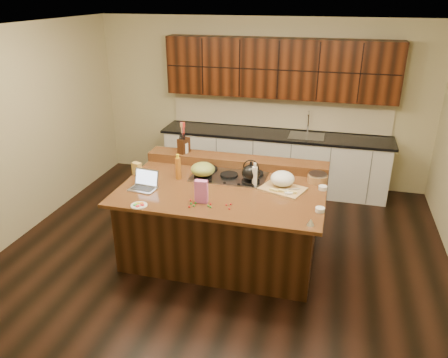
# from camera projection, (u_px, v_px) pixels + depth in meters

# --- Properties ---
(room) EXTENTS (5.52, 5.02, 2.72)m
(room) POSITION_uv_depth(u_px,v_px,m) (223.00, 153.00, 5.00)
(room) COLOR black
(room) RESTS_ON ground
(island) EXTENTS (2.40, 1.60, 0.92)m
(island) POSITION_uv_depth(u_px,v_px,m) (223.00, 221.00, 5.36)
(island) COLOR black
(island) RESTS_ON ground
(back_ledge) EXTENTS (2.40, 0.30, 0.12)m
(back_ledge) POSITION_uv_depth(u_px,v_px,m) (236.00, 161.00, 5.77)
(back_ledge) COLOR black
(back_ledge) RESTS_ON island
(cooktop) EXTENTS (0.92, 0.52, 0.05)m
(cooktop) POSITION_uv_depth(u_px,v_px,m) (229.00, 176.00, 5.44)
(cooktop) COLOR gray
(cooktop) RESTS_ON island
(back_counter) EXTENTS (3.70, 0.66, 2.40)m
(back_counter) POSITION_uv_depth(u_px,v_px,m) (276.00, 130.00, 7.06)
(back_counter) COLOR silver
(back_counter) RESTS_ON ground
(kettle) EXTENTS (0.28, 0.28, 0.20)m
(kettle) POSITION_uv_depth(u_px,v_px,m) (251.00, 173.00, 5.20)
(kettle) COLOR black
(kettle) RESTS_ON cooktop
(green_bowl) EXTENTS (0.32, 0.32, 0.16)m
(green_bowl) POSITION_uv_depth(u_px,v_px,m) (203.00, 169.00, 5.35)
(green_bowl) COLOR olive
(green_bowl) RESTS_ON cooktop
(laptop) EXTENTS (0.33, 0.27, 0.21)m
(laptop) POSITION_uv_depth(u_px,v_px,m) (145.00, 184.00, 5.12)
(laptop) COLOR #B7B7BC
(laptop) RESTS_ON island
(oil_bottle) EXTENTS (0.09, 0.09, 0.27)m
(oil_bottle) POSITION_uv_depth(u_px,v_px,m) (178.00, 169.00, 5.35)
(oil_bottle) COLOR #BE6D21
(oil_bottle) RESTS_ON island
(vinegar_bottle) EXTENTS (0.07, 0.07, 0.25)m
(vinegar_bottle) POSITION_uv_depth(u_px,v_px,m) (255.00, 177.00, 5.14)
(vinegar_bottle) COLOR silver
(vinegar_bottle) RESTS_ON island
(wooden_tray) EXTENTS (0.58, 0.50, 0.20)m
(wooden_tray) POSITION_uv_depth(u_px,v_px,m) (283.00, 181.00, 5.12)
(wooden_tray) COLOR tan
(wooden_tray) RESTS_ON island
(ramekin_a) EXTENTS (0.13, 0.13, 0.04)m
(ramekin_a) POSITION_uv_depth(u_px,v_px,m) (320.00, 210.00, 4.59)
(ramekin_a) COLOR white
(ramekin_a) RESTS_ON island
(ramekin_b) EXTENTS (0.12, 0.12, 0.04)m
(ramekin_b) POSITION_uv_depth(u_px,v_px,m) (323.00, 188.00, 5.10)
(ramekin_b) COLOR white
(ramekin_b) RESTS_ON island
(ramekin_c) EXTENTS (0.11, 0.11, 0.04)m
(ramekin_c) POSITION_uv_depth(u_px,v_px,m) (289.00, 193.00, 4.96)
(ramekin_c) COLOR white
(ramekin_c) RESTS_ON island
(strainer_bowl) EXTENTS (0.29, 0.29, 0.09)m
(strainer_bowl) POSITION_uv_depth(u_px,v_px,m) (317.00, 178.00, 5.29)
(strainer_bowl) COLOR #996B3F
(strainer_bowl) RESTS_ON island
(kitchen_timer) EXTENTS (0.08, 0.08, 0.07)m
(kitchen_timer) POSITION_uv_depth(u_px,v_px,m) (311.00, 222.00, 4.32)
(kitchen_timer) COLOR silver
(kitchen_timer) RESTS_ON island
(pink_bag) EXTENTS (0.14, 0.08, 0.26)m
(pink_bag) POSITION_uv_depth(u_px,v_px,m) (201.00, 191.00, 4.76)
(pink_bag) COLOR #D162AD
(pink_bag) RESTS_ON island
(candy_plate) EXTENTS (0.22, 0.22, 0.01)m
(candy_plate) POSITION_uv_depth(u_px,v_px,m) (139.00, 205.00, 4.72)
(candy_plate) COLOR white
(candy_plate) RESTS_ON island
(package_box) EXTENTS (0.13, 0.11, 0.15)m
(package_box) POSITION_uv_depth(u_px,v_px,m) (137.00, 168.00, 5.50)
(package_box) COLOR gold
(package_box) RESTS_ON island
(utensil_crock) EXTENTS (0.15, 0.15, 0.14)m
(utensil_crock) POSITION_uv_depth(u_px,v_px,m) (184.00, 148.00, 5.89)
(utensil_crock) COLOR white
(utensil_crock) RESTS_ON back_ledge
(knife_block) EXTENTS (0.15, 0.19, 0.20)m
(knife_block) POSITION_uv_depth(u_px,v_px,m) (184.00, 145.00, 5.88)
(knife_block) COLOR black
(knife_block) RESTS_ON back_ledge
(gumdrop_0) EXTENTS (0.02, 0.02, 0.02)m
(gumdrop_0) POSITION_uv_depth(u_px,v_px,m) (189.00, 207.00, 4.68)
(gumdrop_0) COLOR red
(gumdrop_0) RESTS_ON island
(gumdrop_1) EXTENTS (0.02, 0.02, 0.02)m
(gumdrop_1) POSITION_uv_depth(u_px,v_px,m) (194.00, 206.00, 4.70)
(gumdrop_1) COLOR #198C26
(gumdrop_1) RESTS_ON island
(gumdrop_2) EXTENTS (0.02, 0.02, 0.02)m
(gumdrop_2) POSITION_uv_depth(u_px,v_px,m) (211.00, 204.00, 4.74)
(gumdrop_2) COLOR red
(gumdrop_2) RESTS_ON island
(gumdrop_3) EXTENTS (0.02, 0.02, 0.02)m
(gumdrop_3) POSITION_uv_depth(u_px,v_px,m) (210.00, 207.00, 4.67)
(gumdrop_3) COLOR #198C26
(gumdrop_3) RESTS_ON island
(gumdrop_4) EXTENTS (0.02, 0.02, 0.02)m
(gumdrop_4) POSITION_uv_depth(u_px,v_px,m) (191.00, 200.00, 4.82)
(gumdrop_4) COLOR red
(gumdrop_4) RESTS_ON island
(gumdrop_5) EXTENTS (0.02, 0.02, 0.02)m
(gumdrop_5) POSITION_uv_depth(u_px,v_px,m) (202.00, 199.00, 4.86)
(gumdrop_5) COLOR #198C26
(gumdrop_5) RESTS_ON island
(gumdrop_6) EXTENTS (0.02, 0.02, 0.02)m
(gumdrop_6) POSITION_uv_depth(u_px,v_px,m) (231.00, 204.00, 4.74)
(gumdrop_6) COLOR red
(gumdrop_6) RESTS_ON island
(gumdrop_7) EXTENTS (0.02, 0.02, 0.02)m
(gumdrop_7) POSITION_uv_depth(u_px,v_px,m) (199.00, 198.00, 4.87)
(gumdrop_7) COLOR #198C26
(gumdrop_7) RESTS_ON island
(gumdrop_8) EXTENTS (0.02, 0.02, 0.02)m
(gumdrop_8) POSITION_uv_depth(u_px,v_px,m) (229.00, 209.00, 4.64)
(gumdrop_8) COLOR red
(gumdrop_8) RESTS_ON island
(gumdrop_9) EXTENTS (0.02, 0.02, 0.02)m
(gumdrop_9) POSITION_uv_depth(u_px,v_px,m) (191.00, 204.00, 4.75)
(gumdrop_9) COLOR #198C26
(gumdrop_9) RESTS_ON island
(gumdrop_10) EXTENTS (0.02, 0.02, 0.02)m
(gumdrop_10) POSITION_uv_depth(u_px,v_px,m) (226.00, 205.00, 4.72)
(gumdrop_10) COLOR red
(gumdrop_10) RESTS_ON island
(gumdrop_11) EXTENTS (0.02, 0.02, 0.02)m
(gumdrop_11) POSITION_uv_depth(u_px,v_px,m) (208.00, 206.00, 4.70)
(gumdrop_11) COLOR #198C26
(gumdrop_11) RESTS_ON island
(gumdrop_12) EXTENTS (0.02, 0.02, 0.02)m
(gumdrop_12) POSITION_uv_depth(u_px,v_px,m) (196.00, 200.00, 4.82)
(gumdrop_12) COLOR red
(gumdrop_12) RESTS_ON island
(gumdrop_13) EXTENTS (0.02, 0.02, 0.02)m
(gumdrop_13) POSITION_uv_depth(u_px,v_px,m) (195.00, 203.00, 4.77)
(gumdrop_13) COLOR #198C26
(gumdrop_13) RESTS_ON island
(gumdrop_14) EXTENTS (0.02, 0.02, 0.02)m
(gumdrop_14) POSITION_uv_depth(u_px,v_px,m) (194.00, 202.00, 4.78)
(gumdrop_14) COLOR red
(gumdrop_14) RESTS_ON island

